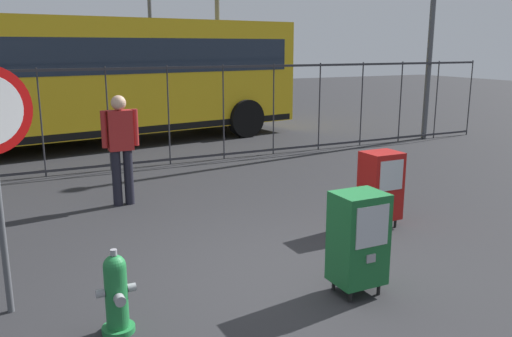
{
  "coord_description": "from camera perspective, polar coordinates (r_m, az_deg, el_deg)",
  "views": [
    {
      "loc": [
        -2.5,
        -4.51,
        2.38
      ],
      "look_at": [
        0.3,
        1.2,
        0.9
      ],
      "focal_mm": 37.16,
      "sensor_mm": 36.0,
      "label": 1
    }
  ],
  "objects": [
    {
      "name": "newspaper_box_secondary",
      "position": [
        5.24,
        10.95,
        -7.35
      ],
      "size": [
        0.48,
        0.42,
        1.02
      ],
      "color": "black",
      "rests_on": "ground_plane"
    },
    {
      "name": "fence_barrier",
      "position": [
        10.72,
        -12.47,
        5.48
      ],
      "size": [
        18.03,
        0.04,
        2.0
      ],
      "color": "#2D2D33",
      "rests_on": "ground_plane"
    },
    {
      "name": "newspaper_box_primary",
      "position": [
        7.22,
        13.26,
        -1.78
      ],
      "size": [
        0.48,
        0.42,
        1.02
      ],
      "color": "black",
      "rests_on": "ground_plane"
    },
    {
      "name": "fire_hydrant",
      "position": [
        4.71,
        -14.8,
        -12.91
      ],
      "size": [
        0.33,
        0.31,
        0.75
      ],
      "color": "#1E7238",
      "rests_on": "ground_plane"
    },
    {
      "name": "bus_near",
      "position": [
        13.51,
        -17.48,
        9.65
      ],
      "size": [
        10.75,
        4.03,
        3.0
      ],
      "rotation": [
        0.0,
        0.0,
        0.15
      ],
      "color": "gold",
      "rests_on": "ground_plane"
    },
    {
      "name": "pedestrian",
      "position": [
        8.19,
        -14.35,
        2.6
      ],
      "size": [
        0.55,
        0.22,
        1.67
      ],
      "color": "black",
      "rests_on": "ground_plane"
    },
    {
      "name": "ground_plane",
      "position": [
        5.68,
        2.67,
        -11.68
      ],
      "size": [
        60.0,
        60.0,
        0.0
      ],
      "primitive_type": "plane",
      "color": "#262628"
    }
  ]
}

